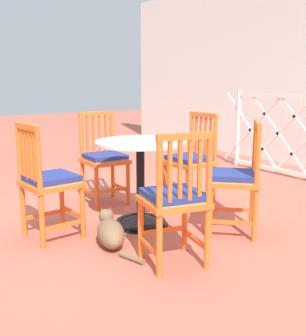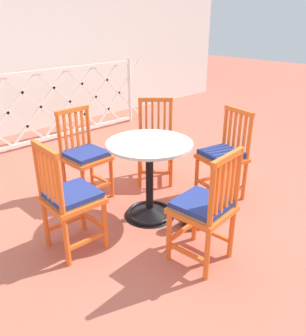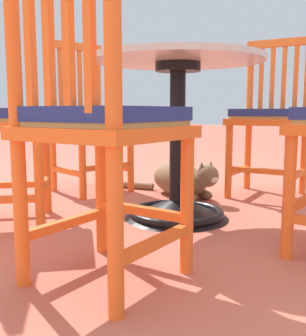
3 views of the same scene
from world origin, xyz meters
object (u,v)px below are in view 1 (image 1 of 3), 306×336
(orange_chair_facing_out, at_px, (175,200))
(orange_chair_near_fence, at_px, (104,159))
(orange_chair_tucked_in, at_px, (49,183))
(tabby_cat, at_px, (110,232))
(orange_chair_by_planter, at_px, (191,161))
(cafe_table, at_px, (141,193))
(orange_chair_at_corner, at_px, (236,179))

(orange_chair_facing_out, bearing_deg, orange_chair_near_fence, 168.96)
(orange_chair_tucked_in, relative_size, orange_chair_facing_out, 1.00)
(orange_chair_tucked_in, relative_size, tabby_cat, 1.23)
(orange_chair_facing_out, height_order, tabby_cat, orange_chair_facing_out)
(orange_chair_by_planter, xyz_separation_m, orange_chair_facing_out, (0.99, -0.96, 0.00))
(cafe_table, relative_size, tabby_cat, 1.03)
(tabby_cat, bearing_deg, orange_chair_tucked_in, -139.93)
(cafe_table, relative_size, orange_chair_by_planter, 0.83)
(orange_chair_by_planter, bearing_deg, orange_chair_facing_out, -44.07)
(cafe_table, bearing_deg, orange_chair_at_corner, 42.03)
(orange_chair_by_planter, relative_size, orange_chair_at_corner, 1.00)
(orange_chair_by_planter, bearing_deg, orange_chair_tucked_in, -88.01)
(cafe_table, xyz_separation_m, orange_chair_facing_out, (0.79, -0.24, 0.16))
(orange_chair_by_planter, distance_m, orange_chair_at_corner, 0.82)
(orange_chair_by_planter, relative_size, orange_chair_facing_out, 1.00)
(tabby_cat, bearing_deg, orange_chair_by_planter, 110.75)
(orange_chair_by_planter, height_order, orange_chair_near_fence, same)
(orange_chair_by_planter, height_order, orange_chair_facing_out, same)
(orange_chair_near_fence, xyz_separation_m, orange_chair_tucked_in, (0.63, -0.81, 0.00))
(orange_chair_by_planter, xyz_separation_m, tabby_cat, (0.43, -1.15, -0.35))
(orange_chair_by_planter, distance_m, orange_chair_near_fence, 0.87)
(tabby_cat, bearing_deg, cafe_table, 118.07)
(cafe_table, xyz_separation_m, orange_chair_tucked_in, (-0.16, -0.75, 0.16))
(cafe_table, relative_size, orange_chair_facing_out, 0.83)
(cafe_table, height_order, orange_chair_facing_out, orange_chair_facing_out)
(orange_chair_near_fence, height_order, orange_chair_at_corner, same)
(orange_chair_facing_out, bearing_deg, orange_chair_tucked_in, -151.82)
(orange_chair_near_fence, height_order, tabby_cat, orange_chair_near_fence)
(cafe_table, height_order, orange_chair_by_planter, orange_chair_by_planter)
(tabby_cat, bearing_deg, orange_chair_near_fence, 154.12)
(orange_chair_facing_out, distance_m, orange_chair_at_corner, 0.79)
(cafe_table, bearing_deg, orange_chair_facing_out, -17.01)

